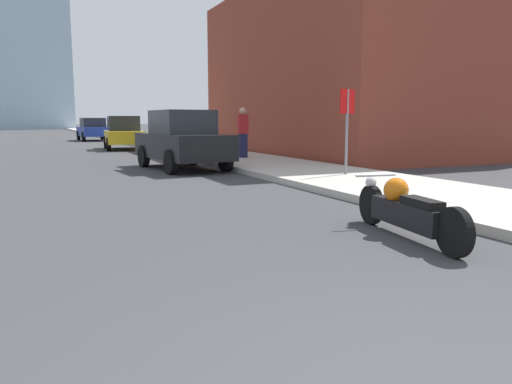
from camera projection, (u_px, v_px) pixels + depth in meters
sidewalk at (126, 138)px, 40.51m from camera, size 3.28×240.00×0.15m
brick_storefront at (349, 73)px, 22.30m from camera, size 8.63×13.76×7.20m
motorcycle at (405, 210)px, 6.40m from camera, size 0.66×2.43×0.75m
parked_car_black at (182, 140)px, 15.31m from camera, size 2.18×4.28×1.81m
parked_car_yellow at (124, 133)px, 25.80m from camera, size 2.13×4.14×1.72m
parked_car_blue at (93, 129)px, 36.78m from camera, size 2.10×4.30×1.67m
stop_sign at (347, 117)px, 12.41m from camera, size 0.57×0.26×2.12m
pedestrian at (243, 132)px, 18.13m from camera, size 0.36×0.25×1.81m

